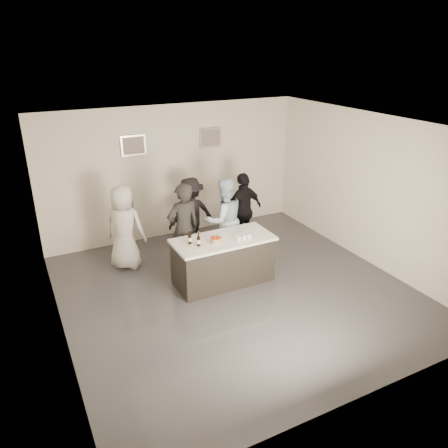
# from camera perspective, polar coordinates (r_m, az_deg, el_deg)

# --- Properties ---
(floor) EXTENTS (6.00, 6.00, 0.00)m
(floor) POSITION_cam_1_polar(r_m,az_deg,el_deg) (8.10, 1.62, -8.75)
(floor) COLOR #3D3D42
(floor) RESTS_ON ground
(ceiling) EXTENTS (6.00, 6.00, 0.00)m
(ceiling) POSITION_cam_1_polar(r_m,az_deg,el_deg) (7.01, 1.89, 12.62)
(ceiling) COLOR white
(wall_back) EXTENTS (6.00, 0.04, 3.00)m
(wall_back) POSITION_cam_1_polar(r_m,az_deg,el_deg) (10.02, -6.52, 6.80)
(wall_back) COLOR silver
(wall_back) RESTS_ON ground
(wall_front) EXTENTS (6.00, 0.04, 3.00)m
(wall_front) POSITION_cam_1_polar(r_m,az_deg,el_deg) (5.28, 17.70, -9.67)
(wall_front) COLOR silver
(wall_front) RESTS_ON ground
(wall_left) EXTENTS (0.04, 6.00, 3.00)m
(wall_left) POSITION_cam_1_polar(r_m,az_deg,el_deg) (6.65, -21.65, -3.23)
(wall_left) COLOR silver
(wall_left) RESTS_ON ground
(wall_right) EXTENTS (0.04, 6.00, 3.00)m
(wall_right) POSITION_cam_1_polar(r_m,az_deg,el_deg) (9.17, 18.50, 4.22)
(wall_right) COLOR silver
(wall_right) RESTS_ON ground
(picture_left) EXTENTS (0.54, 0.04, 0.44)m
(picture_left) POSITION_cam_1_polar(r_m,az_deg,el_deg) (9.56, -11.76, 10.02)
(picture_left) COLOR #B2B2B7
(picture_left) RESTS_ON wall_back
(picture_right) EXTENTS (0.54, 0.04, 0.44)m
(picture_right) POSITION_cam_1_polar(r_m,az_deg,el_deg) (10.17, -1.80, 11.22)
(picture_right) COLOR #B2B2B7
(picture_right) RESTS_ON wall_back
(bar_counter) EXTENTS (1.86, 0.86, 0.90)m
(bar_counter) POSITION_cam_1_polar(r_m,az_deg,el_deg) (8.19, -0.10, -4.77)
(bar_counter) COLOR white
(bar_counter) RESTS_ON ground
(cake) EXTENTS (0.19, 0.19, 0.08)m
(cake) POSITION_cam_1_polar(r_m,az_deg,el_deg) (7.82, -1.09, -2.17)
(cake) COLOR orange
(cake) RESTS_ON bar_counter
(beer_bottle_a) EXTENTS (0.07, 0.07, 0.26)m
(beer_bottle_a) POSITION_cam_1_polar(r_m,az_deg,el_deg) (7.76, -4.49, -1.71)
(beer_bottle_a) COLOR black
(beer_bottle_a) RESTS_ON bar_counter
(beer_bottle_b) EXTENTS (0.07, 0.07, 0.26)m
(beer_bottle_b) POSITION_cam_1_polar(r_m,az_deg,el_deg) (7.66, -3.35, -1.99)
(beer_bottle_b) COLOR black
(beer_bottle_b) RESTS_ON bar_counter
(tumbler_cluster) EXTENTS (0.30, 0.19, 0.08)m
(tumbler_cluster) POSITION_cam_1_polar(r_m,az_deg,el_deg) (8.00, 2.44, -1.58)
(tumbler_cluster) COLOR yellow
(tumbler_cluster) RESTS_ON bar_counter
(candles) EXTENTS (0.24, 0.08, 0.01)m
(candles) POSITION_cam_1_polar(r_m,az_deg,el_deg) (7.60, -1.37, -3.22)
(candles) COLOR pink
(candles) RESTS_ON bar_counter
(person_main_black) EXTENTS (0.70, 0.49, 1.83)m
(person_main_black) POSITION_cam_1_polar(r_m,az_deg,el_deg) (8.40, -5.30, -0.63)
(person_main_black) COLOR black
(person_main_black) RESTS_ON ground
(person_main_blue) EXTENTS (0.87, 0.68, 1.75)m
(person_main_blue) POSITION_cam_1_polar(r_m,az_deg,el_deg) (8.88, -0.01, 0.55)
(person_main_blue) COLOR silver
(person_main_blue) RESTS_ON ground
(person_guest_left) EXTENTS (0.99, 0.96, 1.71)m
(person_guest_left) POSITION_cam_1_polar(r_m,az_deg,el_deg) (8.79, -12.89, -0.43)
(person_guest_left) COLOR silver
(person_guest_left) RESTS_ON ground
(person_guest_right) EXTENTS (1.05, 0.62, 1.68)m
(person_guest_right) POSITION_cam_1_polar(r_m,az_deg,el_deg) (9.50, 2.57, 1.80)
(person_guest_right) COLOR black
(person_guest_right) RESTS_ON ground
(person_guest_back) EXTENTS (1.05, 0.64, 1.59)m
(person_guest_back) POSITION_cam_1_polar(r_m,az_deg,el_deg) (9.47, -4.31, 1.41)
(person_guest_back) COLOR black
(person_guest_back) RESTS_ON ground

